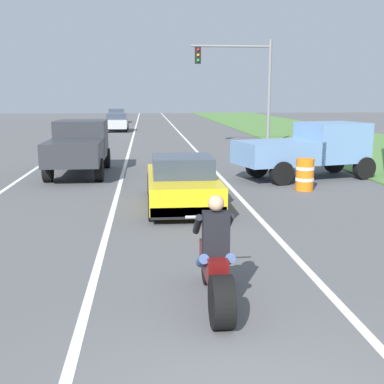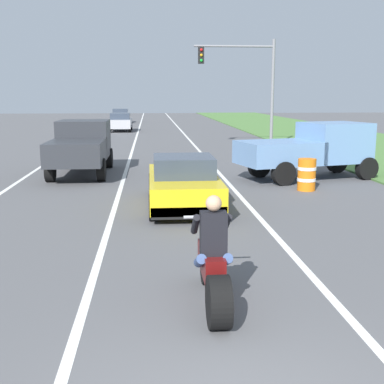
% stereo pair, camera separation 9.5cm
% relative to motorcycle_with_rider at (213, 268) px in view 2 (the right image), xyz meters
% --- Properties ---
extents(lane_stripe_left_solid, '(0.14, 120.00, 0.01)m').
position_rel_motorcycle_with_rider_xyz_m(lane_stripe_left_solid, '(-5.41, 17.24, -0.59)').
color(lane_stripe_left_solid, white).
rests_on(lane_stripe_left_solid, ground).
extents(lane_stripe_right_solid, '(0.14, 120.00, 0.01)m').
position_rel_motorcycle_with_rider_xyz_m(lane_stripe_right_solid, '(1.79, 17.24, -0.59)').
color(lane_stripe_right_solid, white).
rests_on(lane_stripe_right_solid, ground).
extents(lane_stripe_centre_dashed, '(0.14, 120.00, 0.01)m').
position_rel_motorcycle_with_rider_xyz_m(lane_stripe_centre_dashed, '(-1.81, 17.24, -0.59)').
color(lane_stripe_centre_dashed, white).
rests_on(lane_stripe_centre_dashed, ground).
extents(motorcycle_with_rider, '(0.70, 2.21, 1.62)m').
position_rel_motorcycle_with_rider_xyz_m(motorcycle_with_rider, '(0.00, 0.00, 0.00)').
color(motorcycle_with_rider, black).
rests_on(motorcycle_with_rider, ground).
extents(sports_car_yellow, '(1.84, 4.30, 1.37)m').
position_rel_motorcycle_with_rider_xyz_m(sports_car_yellow, '(0.02, 6.59, 0.04)').
color(sports_car_yellow, yellow).
rests_on(sports_car_yellow, ground).
extents(pickup_truck_left_lane_dark_grey, '(2.02, 4.80, 1.98)m').
position_rel_motorcycle_with_rider_xyz_m(pickup_truck_left_lane_dark_grey, '(-3.42, 12.38, 0.51)').
color(pickup_truck_left_lane_dark_grey, '#2D3035').
rests_on(pickup_truck_left_lane_dark_grey, ground).
extents(pickup_truck_right_shoulder_light_blue, '(5.14, 3.14, 1.98)m').
position_rel_motorcycle_with_rider_xyz_m(pickup_truck_right_shoulder_light_blue, '(4.88, 10.70, 0.51)').
color(pickup_truck_right_shoulder_light_blue, '#6B93C6').
rests_on(pickup_truck_right_shoulder_light_blue, ground).
extents(traffic_light_mast_near, '(4.56, 0.34, 6.00)m').
position_rel_motorcycle_with_rider_xyz_m(traffic_light_mast_near, '(4.71, 21.69, 3.40)').
color(traffic_light_mast_near, gray).
rests_on(traffic_light_mast_near, ground).
extents(construction_barrel_nearest, '(0.58, 0.58, 1.00)m').
position_rel_motorcycle_with_rider_xyz_m(construction_barrel_nearest, '(4.03, 8.50, -0.09)').
color(construction_barrel_nearest, orange).
rests_on(construction_barrel_nearest, ground).
extents(distant_car_far_ahead, '(1.80, 4.00, 1.50)m').
position_rel_motorcycle_with_rider_xyz_m(distant_car_far_ahead, '(-3.25, 35.29, 0.18)').
color(distant_car_far_ahead, '#B2B2B7').
rests_on(distant_car_far_ahead, ground).
extents(distant_car_further_ahead, '(1.80, 4.00, 1.50)m').
position_rel_motorcycle_with_rider_xyz_m(distant_car_further_ahead, '(-3.97, 48.33, 0.18)').
color(distant_car_further_ahead, '#99999E').
rests_on(distant_car_further_ahead, ground).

